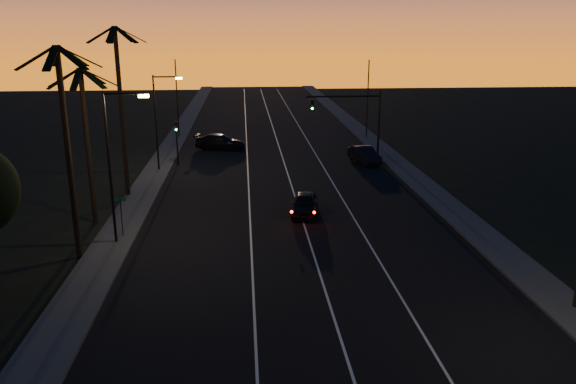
{
  "coord_description": "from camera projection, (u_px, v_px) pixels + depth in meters",
  "views": [
    {
      "loc": [
        -3.29,
        -11.94,
        12.26
      ],
      "look_at": [
        -0.76,
        19.76,
        3.04
      ],
      "focal_mm": 35.0,
      "sensor_mm": 36.0,
      "label": 1
    }
  ],
  "objects": [
    {
      "name": "far_pole_right",
      "position": [
        368.0,
        100.0,
        64.47
      ],
      "size": [
        0.14,
        0.14,
        9.0
      ],
      "primitive_type": "cylinder",
      "color": "black",
      "rests_on": "ground"
    },
    {
      "name": "palm_far",
      "position": [
        120.0,
        96.0,
        40.77
      ],
      "size": [
        4.25,
        4.16,
        12.53
      ],
      "color": "black",
      "rests_on": "ground"
    },
    {
      "name": "streetlight_left_far",
      "position": [
        159.0,
        115.0,
        49.25
      ],
      "size": [
        2.55,
        0.26,
        8.5
      ],
      "color": "black",
      "rests_on": "ground"
    },
    {
      "name": "palm_near",
      "position": [
        66.0,
        133.0,
        29.4
      ],
      "size": [
        4.25,
        4.16,
        11.53
      ],
      "color": "black",
      "rests_on": "ground"
    },
    {
      "name": "far_pole_left",
      "position": [
        177.0,
        99.0,
        65.66
      ],
      "size": [
        0.14,
        0.14,
        9.0
      ],
      "primitive_type": "cylinder",
      "color": "black",
      "rests_on": "ground"
    },
    {
      "name": "lane_stripe_right",
      "position": [
        338.0,
        191.0,
        44.12
      ],
      "size": [
        0.12,
        160.0,
        0.01
      ],
      "primitive_type": "cube",
      "color": "silver",
      "rests_on": "road"
    },
    {
      "name": "lane_stripe_mid",
      "position": [
        294.0,
        192.0,
        43.85
      ],
      "size": [
        0.12,
        160.0,
        0.01
      ],
      "primitive_type": "cube",
      "color": "silver",
      "rests_on": "road"
    },
    {
      "name": "sidewalk_right",
      "position": [
        427.0,
        189.0,
        44.65
      ],
      "size": [
        2.4,
        170.0,
        0.16
      ],
      "primitive_type": "cube",
      "color": "#3B3C39",
      "rests_on": "ground"
    },
    {
      "name": "cross_car",
      "position": [
        220.0,
        142.0,
        59.63
      ],
      "size": [
        5.81,
        3.56,
        1.57
      ],
      "color": "black",
      "rests_on": "road"
    },
    {
      "name": "road",
      "position": [
        287.0,
        193.0,
        43.81
      ],
      "size": [
        20.0,
        170.0,
        0.01
      ],
      "primitive_type": "cube",
      "color": "black",
      "rests_on": "ground"
    },
    {
      "name": "lead_car",
      "position": [
        305.0,
        204.0,
        38.57
      ],
      "size": [
        2.41,
        4.98,
        1.46
      ],
      "color": "black",
      "rests_on": "road"
    },
    {
      "name": "sidewalk_left",
      "position": [
        142.0,
        195.0,
        42.94
      ],
      "size": [
        2.4,
        170.0,
        0.16
      ],
      "primitive_type": "cube",
      "color": "#3B3C39",
      "rests_on": "ground"
    },
    {
      "name": "signal_post",
      "position": [
        177.0,
        135.0,
        51.85
      ],
      "size": [
        0.28,
        0.37,
        4.2
      ],
      "color": "black",
      "rests_on": "ground"
    },
    {
      "name": "signal_mast",
      "position": [
        355.0,
        113.0,
        52.6
      ],
      "size": [
        7.1,
        0.41,
        7.0
      ],
      "color": "black",
      "rests_on": "ground"
    },
    {
      "name": "lane_stripe_left",
      "position": [
        249.0,
        193.0,
        43.58
      ],
      "size": [
        0.12,
        160.0,
        0.01
      ],
      "primitive_type": "cube",
      "color": "silver",
      "rests_on": "road"
    },
    {
      "name": "street_sign",
      "position": [
        121.0,
        212.0,
        33.91
      ],
      "size": [
        0.7,
        0.06,
        2.6
      ],
      "color": "black",
      "rests_on": "ground"
    },
    {
      "name": "palm_mid",
      "position": [
        86.0,
        129.0,
        35.32
      ],
      "size": [
        4.25,
        4.16,
        10.03
      ],
      "color": "black",
      "rests_on": "ground"
    },
    {
      "name": "right_car",
      "position": [
        364.0,
        155.0,
        53.6
      ],
      "size": [
        2.63,
        4.9,
        1.53
      ],
      "color": "black",
      "rests_on": "road"
    },
    {
      "name": "streetlight_left_near",
      "position": [
        114.0,
        156.0,
        31.94
      ],
      "size": [
        2.55,
        0.26,
        9.0
      ],
      "color": "black",
      "rests_on": "ground"
    }
  ]
}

